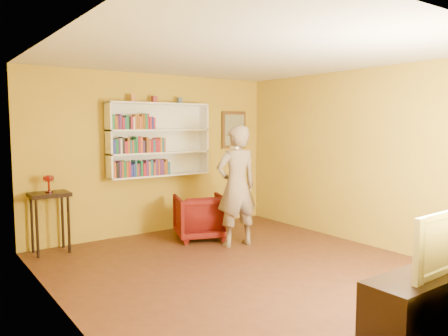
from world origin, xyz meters
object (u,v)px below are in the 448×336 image
(person, at_px, (237,186))
(console_table, at_px, (50,203))
(bookshelf, at_px, (158,140))
(tv_cabinet, at_px, (431,301))
(ruby_lustre, at_px, (49,180))
(armchair, at_px, (200,217))
(television, at_px, (434,241))

(person, bearing_deg, console_table, -19.51)
(bookshelf, relative_size, tv_cabinet, 1.18)
(bookshelf, relative_size, console_table, 2.04)
(bookshelf, bearing_deg, console_table, -175.00)
(ruby_lustre, height_order, tv_cabinet, ruby_lustre)
(console_table, xyz_separation_m, ruby_lustre, (-0.00, 0.00, 0.33))
(ruby_lustre, distance_m, tv_cabinet, 5.05)
(console_table, distance_m, ruby_lustre, 0.33)
(person, bearing_deg, bookshelf, -59.32)
(console_table, bearing_deg, armchair, -15.42)
(console_table, distance_m, armchair, 2.29)
(bookshelf, distance_m, ruby_lustre, 1.91)
(console_table, distance_m, person, 2.74)
(ruby_lustre, distance_m, person, 2.73)
(person, bearing_deg, armchair, -62.46)
(ruby_lustre, xyz_separation_m, armchair, (2.18, -0.60, -0.70))
(bookshelf, distance_m, tv_cabinet, 4.85)
(ruby_lustre, relative_size, armchair, 0.32)
(tv_cabinet, bearing_deg, console_table, 115.55)
(armchair, bearing_deg, console_table, 4.53)
(tv_cabinet, bearing_deg, armchair, 89.55)
(armchair, bearing_deg, television, 109.50)
(console_table, height_order, tv_cabinet, console_table)
(ruby_lustre, bearing_deg, console_table, -45.00)
(television, bearing_deg, tv_cabinet, 0.00)
(bookshelf, bearing_deg, television, -85.99)
(bookshelf, xyz_separation_m, console_table, (-1.82, -0.16, -0.86))
(armchair, relative_size, television, 0.82)
(console_table, relative_size, ruby_lustre, 3.53)
(bookshelf, distance_m, console_table, 2.03)
(armchair, relative_size, tv_cabinet, 0.52)
(person, xyz_separation_m, television, (-0.26, -3.23, -0.10))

